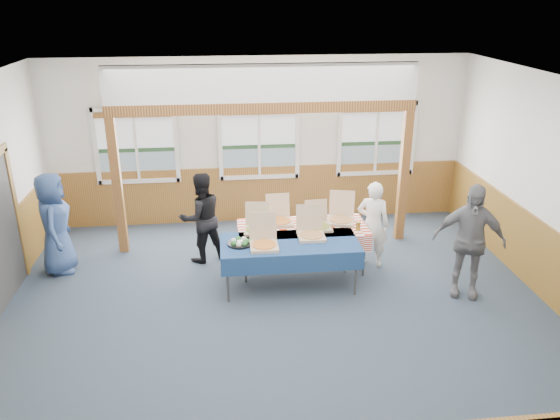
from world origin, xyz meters
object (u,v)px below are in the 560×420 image
object	(u,v)px
woman_black	(201,217)
man_blue	(55,223)
table_left	(290,245)
table_right	(302,229)
woman_white	(373,224)
person_grey	(469,241)

from	to	relation	value
woman_black	man_blue	distance (m)	2.32
table_left	woman_black	world-z (taller)	woman_black
table_right	woman_white	xyz separation A→B (m)	(1.17, 0.03, 0.03)
table_right	table_left	bearing A→B (deg)	-116.63
table_left	woman_black	size ratio (longest dim) A/B	1.47
woman_white	man_blue	xyz separation A→B (m)	(-5.11, 0.34, 0.11)
man_blue	table_left	bearing A→B (deg)	-110.12
woman_black	person_grey	world-z (taller)	person_grey
table_right	man_blue	world-z (taller)	man_blue
table_left	woman_white	size ratio (longest dim) A/B	1.55
table_left	man_blue	size ratio (longest dim) A/B	1.36
person_grey	man_blue	bearing A→B (deg)	-171.85
woman_white	person_grey	bearing A→B (deg)	160.88
man_blue	person_grey	size ratio (longest dim) A/B	0.95
man_blue	person_grey	world-z (taller)	person_grey
woman_black	woman_white	bearing A→B (deg)	147.61
woman_white	woman_black	size ratio (longest dim) A/B	0.94
table_left	person_grey	bearing A→B (deg)	11.79
woman_white	woman_black	xyz separation A→B (m)	(-2.80, 0.48, 0.04)
woman_white	table_left	bearing A→B (deg)	46.87
table_left	table_right	xyz separation A→B (m)	(0.28, 0.56, -0.00)
table_left	man_blue	world-z (taller)	man_blue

